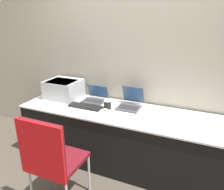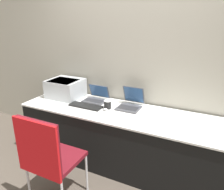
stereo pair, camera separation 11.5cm
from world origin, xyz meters
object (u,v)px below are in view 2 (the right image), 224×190
object	(u,v)px
mouse	(105,109)
laptop_left	(96,97)
printer	(65,88)
external_keyboard	(86,106)
chair	(46,153)
coffee_cup	(108,104)
laptop_right	(131,103)

from	to	relation	value
mouse	laptop_left	bearing A→B (deg)	137.28
printer	external_keyboard	world-z (taller)	printer
laptop_left	chair	size ratio (longest dim) A/B	0.30
external_keyboard	coffee_cup	xyz separation A→B (m)	(0.28, 0.08, 0.04)
external_keyboard	laptop_right	bearing A→B (deg)	25.00
printer	external_keyboard	distance (m)	0.51
chair	coffee_cup	bearing A→B (deg)	81.56
external_keyboard	coffee_cup	distance (m)	0.29
chair	laptop_right	bearing A→B (deg)	71.17
printer	coffee_cup	size ratio (longest dim) A/B	4.29
printer	chair	distance (m)	1.26
printer	external_keyboard	xyz separation A→B (m)	(0.45, -0.19, -0.13)
laptop_left	coffee_cup	world-z (taller)	laptop_left
mouse	laptop_right	bearing A→B (deg)	45.95
coffee_cup	printer	bearing A→B (deg)	171.33
laptop_left	external_keyboard	size ratio (longest dim) A/B	0.70
laptop_right	chair	xyz separation A→B (m)	(-0.39, -1.14, -0.17)
printer	coffee_cup	bearing A→B (deg)	-8.67
laptop_left	printer	bearing A→B (deg)	-171.83
laptop_left	coffee_cup	xyz separation A→B (m)	(0.27, -0.18, 0.01)
coffee_cup	laptop_right	bearing A→B (deg)	34.30
laptop_right	external_keyboard	distance (m)	0.58
laptop_left	chair	distance (m)	1.16
laptop_right	mouse	xyz separation A→B (m)	(-0.24, -0.24, -0.04)
coffee_cup	mouse	size ratio (longest dim) A/B	1.77
laptop_right	external_keyboard	size ratio (longest dim) A/B	0.80
coffee_cup	chair	size ratio (longest dim) A/B	0.11
coffee_cup	mouse	bearing A→B (deg)	-83.91
laptop_right	coffee_cup	size ratio (longest dim) A/B	3.26
laptop_right	chair	bearing A→B (deg)	-108.83
laptop_left	external_keyboard	bearing A→B (deg)	-92.37
printer	laptop_left	distance (m)	0.48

